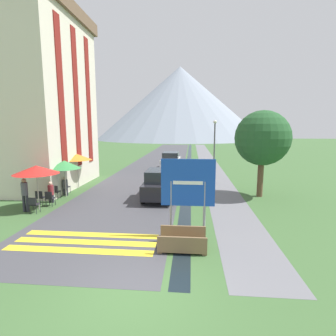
{
  "coord_description": "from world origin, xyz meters",
  "views": [
    {
      "loc": [
        1.47,
        -6.33,
        4.32
      ],
      "look_at": [
        0.02,
        10.0,
        1.77
      ],
      "focal_mm": 28.0,
      "sensor_mm": 36.0,
      "label": 1
    }
  ],
  "objects_px": {
    "person_seated_near": "(51,191)",
    "person_seated_far": "(65,185)",
    "person_standing_terrace": "(25,193)",
    "cafe_umbrella_middle_green": "(64,165)",
    "tree_by_path": "(262,138)",
    "cafe_chair_near_right": "(40,197)",
    "cafe_umbrella_rear_orange": "(77,157)",
    "cafe_chair_nearest": "(34,204)",
    "cafe_chair_middle": "(55,191)",
    "cafe_chair_near_left": "(50,197)",
    "hotel_building": "(39,92)",
    "cafe_chair_far_left": "(66,186)",
    "streetlamp": "(214,144)",
    "parked_car_far": "(171,161)",
    "footbridge": "(182,242)",
    "road_sign": "(188,188)",
    "parked_car_near": "(160,184)",
    "cafe_umbrella_front_red": "(36,170)"
  },
  "relations": [
    {
      "from": "cafe_chair_near_left",
      "to": "tree_by_path",
      "type": "distance_m",
      "value": 12.88
    },
    {
      "from": "cafe_chair_near_left",
      "to": "cafe_chair_near_right",
      "type": "distance_m",
      "value": 0.61
    },
    {
      "from": "cafe_chair_far_left",
      "to": "cafe_umbrella_middle_green",
      "type": "bearing_deg",
      "value": -74.48
    },
    {
      "from": "cafe_chair_nearest",
      "to": "tree_by_path",
      "type": "xyz_separation_m",
      "value": [
        12.23,
        4.44,
        3.14
      ]
    },
    {
      "from": "cafe_chair_middle",
      "to": "person_standing_terrace",
      "type": "distance_m",
      "value": 2.5
    },
    {
      "from": "person_seated_near",
      "to": "tree_by_path",
      "type": "xyz_separation_m",
      "value": [
        12.4,
        2.49,
        2.97
      ]
    },
    {
      "from": "hotel_building",
      "to": "parked_car_far",
      "type": "distance_m",
      "value": 13.5
    },
    {
      "from": "parked_car_near",
      "to": "tree_by_path",
      "type": "distance_m",
      "value": 6.89
    },
    {
      "from": "parked_car_far",
      "to": "streetlamp",
      "type": "relative_size",
      "value": 0.84
    },
    {
      "from": "cafe_umbrella_rear_orange",
      "to": "person_seated_near",
      "type": "distance_m",
      "value": 4.01
    },
    {
      "from": "cafe_chair_near_left",
      "to": "person_standing_terrace",
      "type": "height_order",
      "value": "person_standing_terrace"
    },
    {
      "from": "cafe_chair_nearest",
      "to": "cafe_chair_near_left",
      "type": "distance_m",
      "value": 1.23
    },
    {
      "from": "cafe_chair_far_left",
      "to": "person_seated_near",
      "type": "relative_size",
      "value": 0.69
    },
    {
      "from": "cafe_umbrella_rear_orange",
      "to": "cafe_umbrella_front_red",
      "type": "bearing_deg",
      "value": -90.17
    },
    {
      "from": "person_seated_near",
      "to": "cafe_umbrella_middle_green",
      "type": "bearing_deg",
      "value": 79.94
    },
    {
      "from": "person_seated_far",
      "to": "footbridge",
      "type": "bearing_deg",
      "value": -41.16
    },
    {
      "from": "hotel_building",
      "to": "tree_by_path",
      "type": "xyz_separation_m",
      "value": [
        15.2,
        -1.77,
        -3.12
      ]
    },
    {
      "from": "footbridge",
      "to": "tree_by_path",
      "type": "height_order",
      "value": "tree_by_path"
    },
    {
      "from": "parked_car_far",
      "to": "cafe_chair_near_right",
      "type": "xyz_separation_m",
      "value": [
        -6.24,
        -13.33,
        -0.4
      ]
    },
    {
      "from": "hotel_building",
      "to": "cafe_chair_near_right",
      "type": "distance_m",
      "value": 8.35
    },
    {
      "from": "parked_car_near",
      "to": "cafe_chair_far_left",
      "type": "distance_m",
      "value": 6.34
    },
    {
      "from": "person_standing_terrace",
      "to": "person_seated_near",
      "type": "height_order",
      "value": "person_standing_terrace"
    },
    {
      "from": "person_seated_near",
      "to": "tree_by_path",
      "type": "height_order",
      "value": "tree_by_path"
    },
    {
      "from": "cafe_chair_far_left",
      "to": "person_seated_far",
      "type": "distance_m",
      "value": 0.52
    },
    {
      "from": "cafe_chair_near_right",
      "to": "tree_by_path",
      "type": "distance_m",
      "value": 13.43
    },
    {
      "from": "cafe_chair_middle",
      "to": "cafe_chair_near_left",
      "type": "bearing_deg",
      "value": -68.58
    },
    {
      "from": "road_sign",
      "to": "cafe_chair_nearest",
      "type": "distance_m",
      "value": 8.21
    },
    {
      "from": "cafe_chair_nearest",
      "to": "cafe_umbrella_rear_orange",
      "type": "distance_m",
      "value": 5.91
    },
    {
      "from": "cafe_umbrella_middle_green",
      "to": "person_seated_far",
      "type": "distance_m",
      "value": 1.38
    },
    {
      "from": "cafe_chair_nearest",
      "to": "cafe_umbrella_front_red",
      "type": "bearing_deg",
      "value": 101.97
    },
    {
      "from": "hotel_building",
      "to": "cafe_chair_middle",
      "type": "xyz_separation_m",
      "value": [
        2.69,
        -3.54,
        -6.27
      ]
    },
    {
      "from": "cafe_chair_near_right",
      "to": "person_seated_far",
      "type": "relative_size",
      "value": 0.68
    },
    {
      "from": "cafe_chair_near_left",
      "to": "parked_car_near",
      "type": "bearing_deg",
      "value": 10.91
    },
    {
      "from": "parked_car_near",
      "to": "cafe_umbrella_front_red",
      "type": "bearing_deg",
      "value": -157.29
    },
    {
      "from": "person_standing_terrace",
      "to": "person_seated_far",
      "type": "relative_size",
      "value": 1.41
    },
    {
      "from": "cafe_chair_nearest",
      "to": "person_seated_far",
      "type": "distance_m",
      "value": 3.52
    },
    {
      "from": "cafe_chair_far_left",
      "to": "person_seated_near",
      "type": "bearing_deg",
      "value": -98.72
    },
    {
      "from": "parked_car_near",
      "to": "cafe_umbrella_front_red",
      "type": "height_order",
      "value": "cafe_umbrella_front_red"
    },
    {
      "from": "cafe_chair_nearest",
      "to": "cafe_chair_middle",
      "type": "xyz_separation_m",
      "value": [
        -0.28,
        2.67,
        0.0
      ]
    },
    {
      "from": "person_seated_near",
      "to": "parked_car_near",
      "type": "bearing_deg",
      "value": 12.19
    },
    {
      "from": "cafe_umbrella_rear_orange",
      "to": "streetlamp",
      "type": "xyz_separation_m",
      "value": [
        9.97,
        4.39,
        0.69
      ]
    },
    {
      "from": "streetlamp",
      "to": "parked_car_far",
      "type": "bearing_deg",
      "value": 131.2
    },
    {
      "from": "cafe_chair_near_right",
      "to": "person_seated_near",
      "type": "bearing_deg",
      "value": 41.85
    },
    {
      "from": "parked_car_near",
      "to": "cafe_chair_nearest",
      "type": "distance_m",
      "value": 6.88
    },
    {
      "from": "parked_car_near",
      "to": "parked_car_far",
      "type": "xyz_separation_m",
      "value": [
        -0.22,
        11.33,
        0.0
      ]
    },
    {
      "from": "footbridge",
      "to": "parked_car_near",
      "type": "bearing_deg",
      "value": 103.82
    },
    {
      "from": "cafe_chair_far_left",
      "to": "person_standing_terrace",
      "type": "xyz_separation_m",
      "value": [
        -0.32,
        -3.72,
        0.5
      ]
    },
    {
      "from": "parked_car_far",
      "to": "road_sign",
      "type": "bearing_deg",
      "value": -83.26
    },
    {
      "from": "cafe_chair_nearest",
      "to": "footbridge",
      "type": "bearing_deg",
      "value": -23.64
    },
    {
      "from": "person_seated_near",
      "to": "person_seated_far",
      "type": "height_order",
      "value": "person_seated_far"
    }
  ]
}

